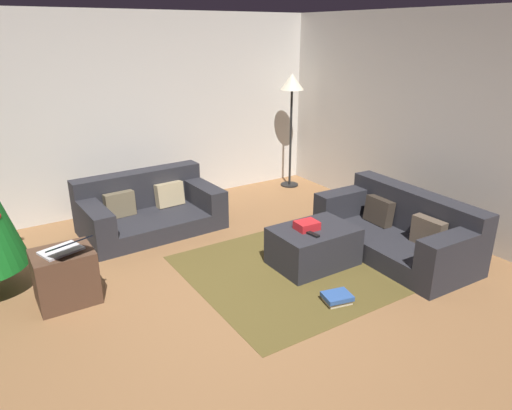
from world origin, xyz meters
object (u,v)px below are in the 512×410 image
Objects in this scene: couch_left at (148,209)px; couch_right at (400,230)px; laptop at (64,248)px; ottoman at (313,246)px; corner_lamp at (292,91)px; gift_box at (307,225)px; side_table at (65,276)px; tv_remote at (313,234)px; book_stack at (337,298)px.

couch_right is at bearing 131.98° from couch_left.
laptop is at bearing 77.01° from couch_right.
corner_lamp is (1.39, 2.31, 1.29)m from ottoman.
corner_lamp reaches higher than gift_box.
laptop is at bearing -72.35° from side_table.
tv_remote is at bearing 114.22° from couch_left.
couch_right is at bearing -15.56° from side_table.
side_table is 1.09× the size of laptop.
couch_left is 0.96× the size of corner_lamp.
couch_right is 11.29× the size of tv_remote.
couch_right reaches higher than side_table.
side_table is at bearing 76.13° from couch_right.
couch_right is 1.38m from book_stack.
couch_left is 1.96× the size of ottoman.
ottoman is at bearing 37.90° from tv_remote.
couch_left is at bearing 109.36° from tv_remote.
gift_box is at bearing -122.83° from corner_lamp.
gift_box is 2.91m from corner_lamp.
book_stack is at bearing 110.06° from couch_right.
side_table is (-3.36, 0.94, -0.01)m from couch_right.
side_table reaches higher than gift_box.
gift_box reaches higher than tv_remote.
couch_right is 1.14m from tv_remote.
side_table is (-2.37, 0.65, 0.05)m from ottoman.
ottoman is 2.45m from laptop.
tv_remote reaches higher than ottoman.
corner_lamp is (3.74, 1.72, 0.94)m from laptop.
ottoman is at bearing -14.00° from laptop.
side_table is 2.49m from book_stack.
laptop reaches higher than couch_right.
couch_right reaches higher than couch_left.
gift_box is at bearing -15.16° from side_table.
corner_lamp reaches higher than side_table.
laptop is at bearing 147.55° from book_stack.
couch_left is 2.84m from corner_lamp.
corner_lamp is at bearing -7.04° from couch_right.
corner_lamp is at bearing 24.72° from laptop.
tv_remote is 0.55× the size of book_stack.
laptop is at bearing -155.28° from corner_lamp.
ottoman is at bearing 75.40° from couch_right.
laptop reaches higher than couch_left.
couch_right reaches higher than ottoman.
side_table is at bearing 153.88° from tv_remote.
side_table is (-2.29, 0.62, -0.20)m from gift_box.
corner_lamp reaches higher than couch_right.
couch_left is 7.33× the size of gift_box.
couch_right is 2.90m from corner_lamp.
couch_right is 1.04m from ottoman.
ottoman is 3.74× the size of gift_box.
side_table reaches higher than ottoman.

